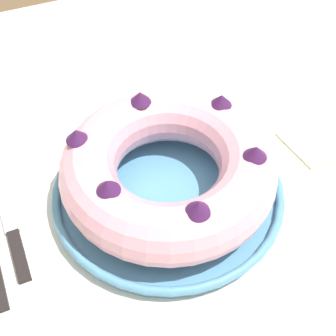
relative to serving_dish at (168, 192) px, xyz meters
name	(u,v)px	position (x,y,z in m)	size (l,w,h in m)	color
dining_table	(173,251)	(-0.01, -0.04, -0.09)	(1.18, 1.30, 0.73)	silver
serving_dish	(168,192)	(0.00, 0.00, 0.00)	(0.33, 0.33, 0.02)	#518EB2
bundt_cake	(168,168)	(0.00, 0.00, 0.05)	(0.29, 0.29, 0.09)	#E09EAD
cake_knife	(13,234)	(-0.22, 0.02, -0.01)	(0.02, 0.18, 0.01)	black
napkin	(323,138)	(0.28, 0.01, -0.01)	(0.12, 0.09, 0.00)	beige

